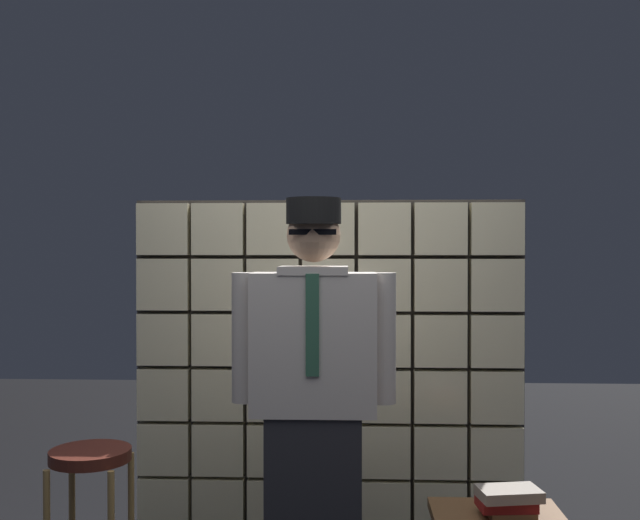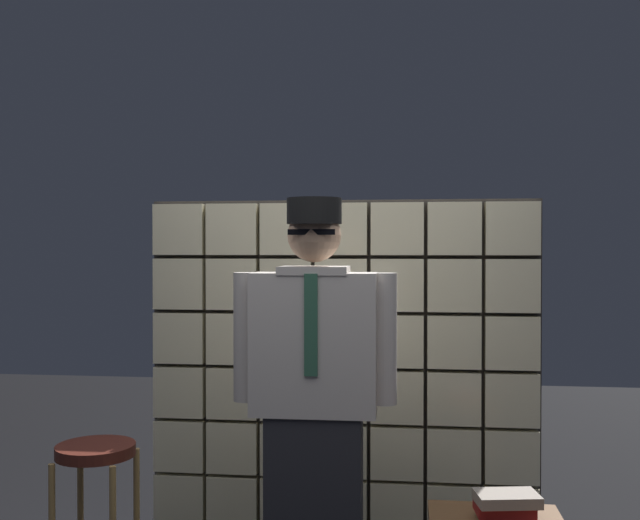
{
  "view_description": "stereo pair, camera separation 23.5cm",
  "coord_description": "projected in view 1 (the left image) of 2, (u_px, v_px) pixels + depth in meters",
  "views": [
    {
      "loc": [
        0.13,
        -2.64,
        1.58
      ],
      "look_at": [
        -0.01,
        0.45,
        1.54
      ],
      "focal_mm": 40.65,
      "sensor_mm": 36.0,
      "label": 1
    },
    {
      "loc": [
        0.36,
        -2.62,
        1.58
      ],
      "look_at": [
        -0.01,
        0.45,
        1.54
      ],
      "focal_mm": 40.65,
      "sensor_mm": 36.0,
      "label": 2
    }
  ],
  "objects": [
    {
      "name": "bar_stool",
      "position": [
        91.0,
        493.0,
        3.06
      ],
      "size": [
        0.34,
        0.34,
        0.74
      ],
      "color": "#592319",
      "rests_on": "ground"
    },
    {
      "name": "standing_person",
      "position": [
        314.0,
        397.0,
        3.15
      ],
      "size": [
        0.72,
        0.3,
        1.8
      ],
      "rotation": [
        0.0,
        0.0,
        0.01
      ],
      "color": "#28282D",
      "rests_on": "ground"
    },
    {
      "name": "glass_block_wall",
      "position": [
        329.0,
        367.0,
        4.06
      ],
      "size": [
        2.19,
        0.1,
        1.88
      ],
      "color": "beige",
      "rests_on": "ground"
    },
    {
      "name": "book_stack",
      "position": [
        508.0,
        501.0,
        2.85
      ],
      "size": [
        0.26,
        0.21,
        0.11
      ],
      "color": "brown",
      "rests_on": "side_table"
    }
  ]
}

